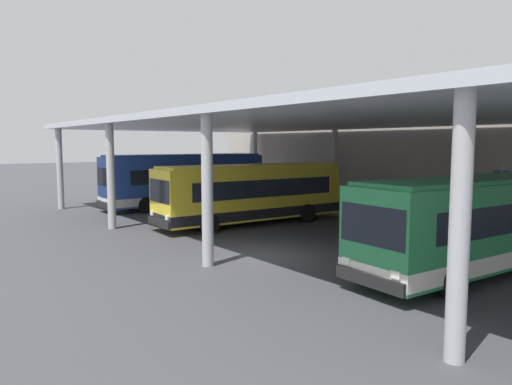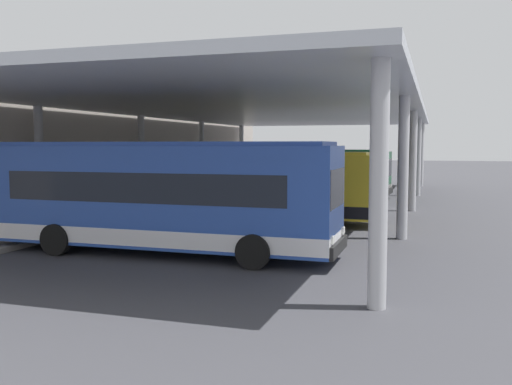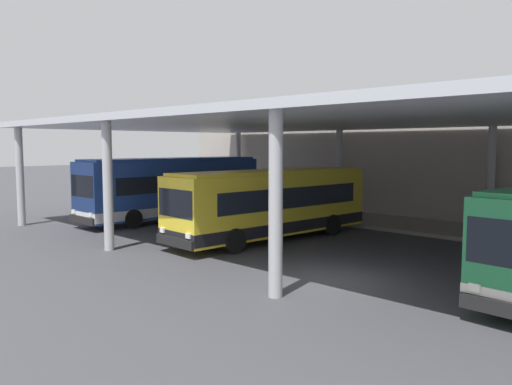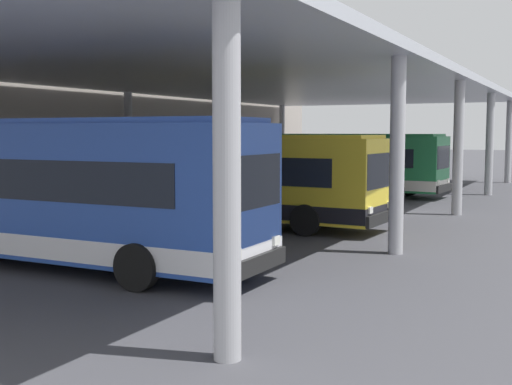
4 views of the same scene
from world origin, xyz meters
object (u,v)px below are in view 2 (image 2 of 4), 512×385
at_px(bus_second_bay, 260,185).
at_px(bench_waiting, 54,211).
at_px(banner_sign, 203,168).
at_px(bus_middle_bay, 310,172).
at_px(bus_nearest_bay, 161,197).

relative_size(bus_second_bay, bench_waiting, 5.91).
xyz_separation_m(bus_second_bay, banner_sign, (9.74, 6.97, 0.32)).
bearing_deg(bus_middle_bay, bus_second_bay, -178.22).
relative_size(bench_waiting, banner_sign, 0.56).
bearing_deg(bus_second_bay, bus_middle_bay, 1.78).
distance_m(bus_nearest_bay, bus_middle_bay, 20.68).
bearing_deg(bench_waiting, bus_nearest_bay, -119.08).
distance_m(bus_second_bay, bench_waiting, 9.04).
bearing_deg(bus_nearest_bay, bus_second_bay, -4.47).
relative_size(bus_nearest_bay, bus_middle_bay, 1.06).
bearing_deg(bus_second_bay, bench_waiting, 119.18).
xyz_separation_m(bus_second_bay, bench_waiting, (-4.38, 7.85, -0.99)).
height_order(bus_middle_bay, banner_sign, banner_sign).
distance_m(bus_middle_bay, bench_waiting, 18.29).
bearing_deg(banner_sign, bench_waiting, 176.45).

